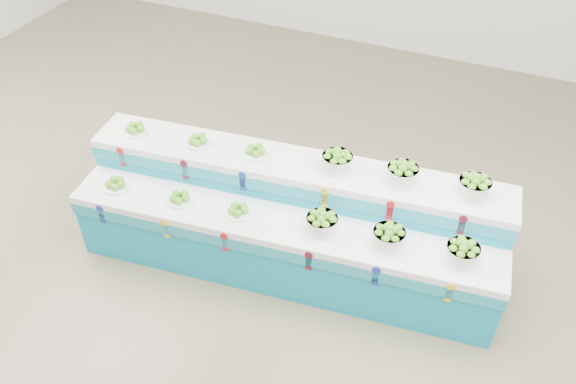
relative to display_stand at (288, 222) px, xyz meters
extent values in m
plane|color=#70654D|center=(-0.97, -0.34, -0.51)|extent=(10.00, 10.00, 0.00)
cylinder|color=white|center=(-1.55, -0.40, 0.26)|extent=(0.26, 0.26, 0.10)
cylinder|color=white|center=(-0.91, -0.34, 0.26)|extent=(0.26, 0.26, 0.10)
cylinder|color=white|center=(-0.35, -0.28, 0.26)|extent=(0.26, 0.26, 0.10)
cylinder|color=white|center=(-1.60, 0.07, 0.56)|extent=(0.26, 0.26, 0.10)
cylinder|color=white|center=(-0.96, 0.14, 0.56)|extent=(0.26, 0.26, 0.10)
cylinder|color=white|center=(-0.40, 0.20, 0.56)|extent=(0.26, 0.26, 0.10)
camera|label=1|loc=(1.57, -3.68, 3.79)|focal=37.55mm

